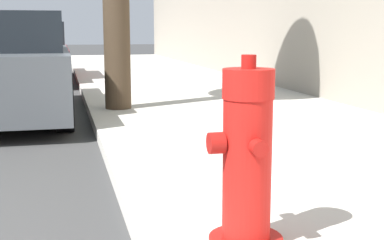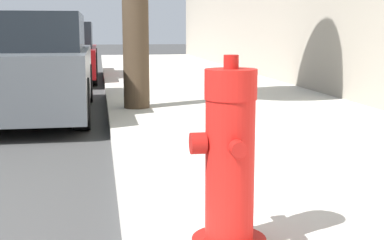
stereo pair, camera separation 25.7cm
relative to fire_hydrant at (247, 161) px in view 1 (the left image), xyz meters
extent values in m
cylinder|color=#A91511|center=(0.00, 0.00, -0.40)|extent=(0.36, 0.36, 0.04)
cylinder|color=red|center=(0.00, 0.00, -0.04)|extent=(0.23, 0.23, 0.68)
cylinder|color=red|center=(0.00, 0.00, 0.37)|extent=(0.25, 0.25, 0.14)
cylinder|color=#A91511|center=(0.00, 0.00, 0.47)|extent=(0.07, 0.07, 0.06)
cylinder|color=#A91511|center=(0.00, -0.15, 0.09)|extent=(0.08, 0.06, 0.08)
cylinder|color=#A91511|center=(0.00, 0.15, 0.09)|extent=(0.08, 0.06, 0.08)
cylinder|color=#A91511|center=(-0.15, 0.00, 0.09)|extent=(0.07, 0.10, 0.10)
cylinder|color=black|center=(-0.82, 6.27, -0.23)|extent=(0.20, 0.61, 0.61)
cylinder|color=black|center=(-0.82, 3.86, -0.23)|extent=(0.20, 0.61, 0.61)
cube|color=maroon|center=(-1.58, 10.11, -0.06)|extent=(1.85, 4.13, 0.57)
cube|color=black|center=(-1.58, 9.95, 0.50)|extent=(1.70, 2.27, 0.55)
cylinder|color=black|center=(-0.74, 11.39, -0.19)|extent=(0.20, 0.69, 0.69)
cylinder|color=black|center=(-0.74, 8.83, -0.19)|extent=(0.20, 0.69, 0.69)
camera|label=1|loc=(-0.85, -2.35, 0.62)|focal=50.00mm
camera|label=2|loc=(-0.60, -2.40, 0.62)|focal=50.00mm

